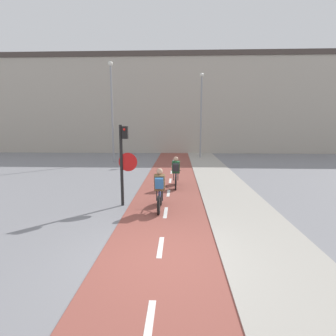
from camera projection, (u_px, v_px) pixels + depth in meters
ground_plane at (159, 258)px, 5.84m from camera, size 120.00×120.00×0.00m
bike_lane at (159, 258)px, 5.85m from camera, size 2.74×60.00×0.02m
sidewalk_strip at (276, 259)px, 5.74m from camera, size 2.40×60.00×0.05m
building_row_background at (175, 105)px, 28.39m from camera, size 60.00×5.20×9.93m
traffic_light_pole at (124, 156)px, 9.35m from camera, size 0.67×0.25×2.93m
street_lamp_far at (112, 103)px, 19.69m from camera, size 0.36×0.36×7.51m
street_lamp_sidewalk at (201, 107)px, 22.35m from camera, size 0.36×0.36×7.18m
cyclist_near at (160, 190)px, 9.00m from camera, size 0.46×1.67×1.47m
cyclist_far at (176, 173)px, 12.21m from camera, size 0.46×1.64×1.47m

